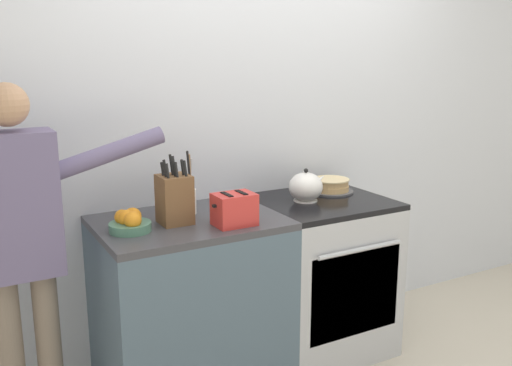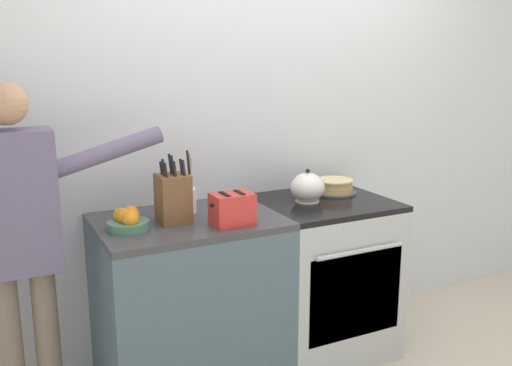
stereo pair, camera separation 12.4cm
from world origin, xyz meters
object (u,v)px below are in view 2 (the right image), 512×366
object	(u,v)px
utensil_crock	(187,198)
fruit_bowl	(128,220)
knife_block	(173,198)
person_baker	(20,231)
stove_range	(322,276)
layer_cake	(334,187)
tea_kettle	(308,188)
toaster	(232,209)

from	to	relation	value
utensil_crock	fruit_bowl	world-z (taller)	utensil_crock
knife_block	person_baker	distance (m)	0.69
stove_range	utensil_crock	bearing A→B (deg)	172.23
layer_cake	knife_block	world-z (taller)	knife_block
utensil_crock	layer_cake	bearing A→B (deg)	1.00
layer_cake	knife_block	xyz separation A→B (m)	(-1.03, -0.14, 0.08)
person_baker	knife_block	bearing A→B (deg)	-9.92
layer_cake	tea_kettle	xyz separation A→B (m)	(-0.24, -0.10, 0.04)
tea_kettle	knife_block	bearing A→B (deg)	-177.03
knife_block	person_baker	bearing A→B (deg)	177.63
layer_cake	person_baker	xyz separation A→B (m)	(-1.71, -0.11, 0.01)
stove_range	fruit_bowl	distance (m)	1.21
tea_kettle	fruit_bowl	world-z (taller)	tea_kettle
tea_kettle	fruit_bowl	distance (m)	1.01
knife_block	utensil_crock	world-z (taller)	knife_block
tea_kettle	layer_cake	bearing A→B (deg)	22.52
knife_block	fruit_bowl	distance (m)	0.24
layer_cake	knife_block	size ratio (longest dim) A/B	0.81
toaster	person_baker	bearing A→B (deg)	168.08
fruit_bowl	layer_cake	bearing A→B (deg)	7.26
tea_kettle	utensil_crock	bearing A→B (deg)	172.73
toaster	person_baker	xyz separation A→B (m)	(-0.92, 0.19, -0.03)
toaster	person_baker	distance (m)	0.94
fruit_bowl	person_baker	distance (m)	0.46
layer_cake	person_baker	world-z (taller)	person_baker
knife_block	fruit_bowl	bearing A→B (deg)	-175.38
fruit_bowl	stove_range	bearing A→B (deg)	2.05
utensil_crock	toaster	world-z (taller)	utensil_crock
person_baker	fruit_bowl	bearing A→B (deg)	-13.39
stove_range	knife_block	size ratio (longest dim) A/B	2.71
layer_cake	utensil_crock	bearing A→B (deg)	-179.00
stove_range	tea_kettle	bearing A→B (deg)	168.84
tea_kettle	toaster	distance (m)	0.59
stove_range	fruit_bowl	world-z (taller)	fruit_bowl
tea_kettle	toaster	xyz separation A→B (m)	(-0.55, -0.21, -0.00)
person_baker	utensil_crock	bearing A→B (deg)	-0.66
tea_kettle	toaster	world-z (taller)	tea_kettle
fruit_bowl	utensil_crock	bearing A→B (deg)	22.65
knife_block	layer_cake	bearing A→B (deg)	7.84
tea_kettle	person_baker	world-z (taller)	person_baker
stove_range	knife_block	bearing A→B (deg)	-178.62
stove_range	toaster	distance (m)	0.85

